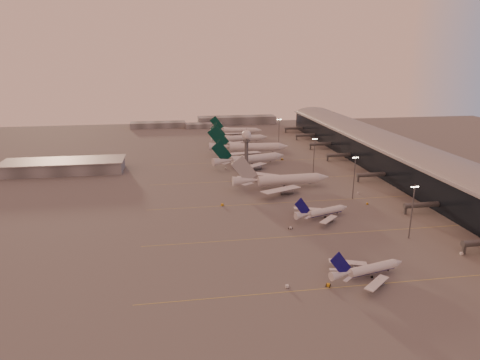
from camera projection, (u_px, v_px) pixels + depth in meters
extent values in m
plane|color=#5D5A5A|center=(283.00, 247.00, 182.68)|extent=(700.00, 700.00, 0.00)
cube|color=gold|center=(388.00, 283.00, 154.08)|extent=(180.00, 0.25, 0.02)
cube|color=gold|center=(341.00, 233.00, 196.67)|extent=(180.00, 0.25, 0.02)
cube|color=gold|center=(310.00, 201.00, 239.27)|extent=(180.00, 0.25, 0.02)
cube|color=gold|center=(289.00, 179.00, 281.86)|extent=(180.00, 0.25, 0.02)
cube|color=gold|center=(272.00, 161.00, 329.18)|extent=(180.00, 0.25, 0.02)
cube|color=black|center=(393.00, 158.00, 300.53)|extent=(36.00, 360.00, 18.00)
cylinder|color=gray|center=(394.00, 145.00, 297.97)|extent=(10.08, 360.00, 10.08)
cube|color=gray|center=(394.00, 145.00, 297.91)|extent=(40.00, 362.00, 0.80)
cube|color=#53565A|center=(464.00, 249.00, 175.89)|extent=(1.20, 1.20, 4.40)
cylinder|color=#53565A|center=(424.00, 205.00, 220.28)|extent=(22.00, 2.80, 2.80)
cube|color=#53565A|center=(405.00, 210.00, 219.43)|extent=(1.20, 1.20, 4.40)
cylinder|color=#53565A|center=(373.00, 175.00, 275.18)|extent=(22.00, 2.80, 2.80)
cube|color=#53565A|center=(358.00, 179.00, 274.32)|extent=(1.20, 1.20, 4.40)
cylinder|color=#53565A|center=(340.00, 155.00, 328.18)|extent=(22.00, 2.80, 2.80)
cube|color=#53565A|center=(327.00, 158.00, 327.33)|extent=(1.20, 1.20, 4.40)
cylinder|color=#53565A|center=(322.00, 144.00, 367.93)|extent=(22.00, 2.80, 2.80)
cube|color=#53565A|center=(310.00, 147.00, 367.08)|extent=(1.20, 1.20, 4.40)
cylinder|color=#53565A|center=(307.00, 135.00, 407.69)|extent=(22.00, 2.80, 2.80)
cube|color=#53565A|center=(297.00, 138.00, 406.83)|extent=(1.20, 1.20, 4.40)
cylinder|color=#53565A|center=(295.00, 128.00, 445.55)|extent=(22.00, 2.80, 2.80)
cube|color=#53565A|center=(286.00, 131.00, 444.69)|extent=(1.20, 1.20, 4.40)
cube|color=#5C5F63|center=(64.00, 167.00, 295.94)|extent=(80.00, 25.00, 8.00)
cube|color=gray|center=(63.00, 161.00, 294.74)|extent=(82.00, 27.00, 0.60)
cylinder|color=#53565A|center=(246.00, 157.00, 293.88)|extent=(2.60, 2.60, 22.00)
cylinder|color=#53565A|center=(246.00, 141.00, 290.60)|extent=(5.20, 5.20, 1.20)
sphere|color=silver|center=(246.00, 135.00, 289.49)|extent=(6.40, 6.40, 6.40)
cylinder|color=#53565A|center=(247.00, 129.00, 288.43)|extent=(0.16, 0.16, 2.00)
cylinder|color=#53565A|center=(412.00, 212.00, 187.87)|extent=(0.56, 0.56, 25.00)
cube|color=#53565A|center=(415.00, 186.00, 184.45)|extent=(3.60, 0.25, 0.25)
sphere|color=#FFEABF|center=(412.00, 187.00, 184.34)|extent=(0.56, 0.56, 0.56)
sphere|color=#FFEABF|center=(414.00, 187.00, 184.49)|extent=(0.56, 0.56, 0.56)
sphere|color=#FFEABF|center=(416.00, 187.00, 184.64)|extent=(0.56, 0.56, 0.56)
sphere|color=#FFEABF|center=(418.00, 187.00, 184.79)|extent=(0.56, 0.56, 0.56)
cylinder|color=#53565A|center=(354.00, 178.00, 239.48)|extent=(0.56, 0.56, 25.00)
cube|color=#53565A|center=(356.00, 157.00, 236.06)|extent=(3.60, 0.25, 0.25)
sphere|color=#FFEABF|center=(353.00, 158.00, 235.94)|extent=(0.56, 0.56, 0.56)
sphere|color=#FFEABF|center=(355.00, 158.00, 236.09)|extent=(0.56, 0.56, 0.56)
sphere|color=#FFEABF|center=(357.00, 158.00, 236.24)|extent=(0.56, 0.56, 0.56)
sphere|color=#FFEABF|center=(358.00, 158.00, 236.40)|extent=(0.56, 0.56, 0.56)
cylinder|color=#53565A|center=(314.00, 156.00, 290.78)|extent=(0.56, 0.56, 25.00)
cube|color=#53565A|center=(315.00, 138.00, 287.36)|extent=(3.60, 0.25, 0.25)
sphere|color=#FFEABF|center=(313.00, 139.00, 287.25)|extent=(0.56, 0.56, 0.56)
sphere|color=#FFEABF|center=(314.00, 139.00, 287.40)|extent=(0.56, 0.56, 0.56)
sphere|color=#FFEABF|center=(316.00, 139.00, 287.55)|extent=(0.56, 0.56, 0.56)
sphere|color=#FFEABF|center=(317.00, 139.00, 287.70)|extent=(0.56, 0.56, 0.56)
cylinder|color=#53565A|center=(279.00, 133.00, 375.66)|extent=(0.56, 0.56, 25.00)
cube|color=#53565A|center=(279.00, 119.00, 372.24)|extent=(3.60, 0.25, 0.25)
sphere|color=#FFEABF|center=(278.00, 119.00, 372.13)|extent=(0.56, 0.56, 0.56)
sphere|color=#FFEABF|center=(279.00, 119.00, 372.28)|extent=(0.56, 0.56, 0.56)
sphere|color=#FFEABF|center=(280.00, 119.00, 372.43)|extent=(0.56, 0.56, 0.56)
sphere|color=#FFEABF|center=(281.00, 119.00, 372.58)|extent=(0.56, 0.56, 0.56)
cube|color=#5C5F63|center=(158.00, 125.00, 475.65)|extent=(60.00, 18.00, 6.00)
cube|color=#5C5F63|center=(237.00, 120.00, 498.28)|extent=(90.00, 20.00, 9.00)
cube|color=#5C5F63|center=(204.00, 125.00, 473.88)|extent=(40.00, 15.00, 5.00)
cylinder|color=silver|center=(372.00, 269.00, 158.15)|extent=(20.08, 7.92, 3.38)
cylinder|color=#0F0B69|center=(372.00, 271.00, 158.37)|extent=(19.48, 6.90, 2.43)
cone|color=silver|center=(398.00, 264.00, 162.51)|extent=(4.52, 4.18, 3.38)
cone|color=silver|center=(341.00, 276.00, 152.85)|extent=(8.88, 5.23, 3.38)
cube|color=silver|center=(377.00, 284.00, 149.17)|extent=(12.96, 12.00, 1.06)
cylinder|color=gray|center=(378.00, 284.00, 152.24)|extent=(4.25, 3.03, 2.20)
cube|color=gray|center=(378.00, 282.00, 151.97)|extent=(0.31, 0.28, 1.35)
cube|color=silver|center=(348.00, 263.00, 163.89)|extent=(14.73, 6.81, 1.06)
cylinder|color=gray|center=(356.00, 268.00, 163.48)|extent=(4.25, 3.03, 2.20)
cube|color=gray|center=(356.00, 266.00, 163.21)|extent=(0.31, 0.28, 1.35)
cube|color=#0F0B69|center=(341.00, 265.00, 151.51)|extent=(9.09, 2.47, 10.07)
cube|color=silver|center=(347.00, 280.00, 149.44)|extent=(3.88, 3.55, 0.22)
cube|color=silver|center=(335.00, 271.00, 156.24)|extent=(4.06, 2.24, 0.22)
cylinder|color=black|center=(388.00, 271.00, 161.59)|extent=(0.44, 0.44, 0.89)
cylinder|color=black|center=(365.00, 273.00, 159.94)|extent=(1.05, 0.66, 0.98)
cylinder|color=black|center=(372.00, 278.00, 156.48)|extent=(1.05, 0.66, 0.98)
cylinder|color=silver|center=(326.00, 212.00, 215.18)|extent=(19.89, 9.53, 3.38)
cylinder|color=#0F0B69|center=(325.00, 213.00, 215.40)|extent=(19.22, 8.50, 2.43)
cone|color=silver|center=(344.00, 208.00, 220.45)|extent=(4.72, 4.43, 3.38)
cone|color=silver|center=(303.00, 216.00, 208.80)|extent=(8.97, 5.86, 3.38)
cube|color=silver|center=(328.00, 220.00, 206.13)|extent=(12.29, 12.72, 1.06)
cylinder|color=gray|center=(330.00, 221.00, 209.31)|extent=(4.34, 3.31, 2.20)
cube|color=gray|center=(330.00, 219.00, 209.04)|extent=(0.32, 0.30, 1.35)
cube|color=silver|center=(308.00, 210.00, 220.25)|extent=(14.71, 5.63, 1.06)
cylinder|color=gray|center=(314.00, 213.00, 220.09)|extent=(4.34, 3.31, 2.20)
cube|color=gray|center=(314.00, 211.00, 219.82)|extent=(0.32, 0.30, 1.35)
cube|color=#0F0B69|center=(302.00, 208.00, 207.42)|extent=(8.89, 3.25, 10.07)
cube|color=silver|center=(307.00, 218.00, 205.53)|extent=(3.75, 3.72, 0.22)
cube|color=silver|center=(298.00, 213.00, 212.05)|extent=(4.00, 1.93, 0.22)
cylinder|color=black|center=(337.00, 214.00, 219.20)|extent=(0.44, 0.44, 0.89)
cylinder|color=black|center=(320.00, 215.00, 216.78)|extent=(1.07, 0.73, 0.98)
cylinder|color=black|center=(325.00, 218.00, 213.46)|extent=(1.07, 0.73, 0.98)
cylinder|color=silver|center=(288.00, 181.00, 262.30)|extent=(37.83, 7.40, 5.88)
cylinder|color=silver|center=(288.00, 183.00, 262.68)|extent=(37.01, 5.73, 4.23)
cone|color=silver|center=(323.00, 179.00, 266.55)|extent=(7.51, 6.17, 5.88)
cone|color=silver|center=(246.00, 183.00, 257.04)|extent=(16.00, 6.51, 5.88)
cube|color=silver|center=(281.00, 191.00, 246.16)|extent=(26.47, 19.04, 1.75)
cylinder|color=gray|center=(287.00, 193.00, 251.17)|extent=(7.43, 4.11, 3.82)
cube|color=gray|center=(287.00, 191.00, 250.79)|extent=(0.29, 0.25, 2.35)
cube|color=silver|center=(267.00, 177.00, 275.55)|extent=(27.05, 17.34, 1.75)
cylinder|color=gray|center=(275.00, 181.00, 273.62)|extent=(7.43, 4.11, 3.82)
cube|color=gray|center=(275.00, 179.00, 273.23)|extent=(0.29, 0.25, 2.35)
cube|color=#A0A3A8|center=(244.00, 172.00, 254.91)|extent=(16.29, 0.99, 17.45)
cube|color=silver|center=(248.00, 186.00, 250.09)|extent=(7.70, 5.86, 0.24)
cube|color=silver|center=(243.00, 179.00, 263.78)|extent=(7.76, 5.42, 0.24)
cylinder|color=black|center=(310.00, 185.00, 266.03)|extent=(0.47, 0.47, 0.95)
cylinder|color=black|center=(282.00, 186.00, 264.70)|extent=(1.06, 0.52, 1.04)
cylinder|color=black|center=(284.00, 188.00, 260.78)|extent=(1.06, 0.52, 1.04)
cylinder|color=silver|center=(254.00, 160.00, 314.34)|extent=(35.86, 15.64, 5.76)
cylinder|color=silver|center=(254.00, 162.00, 314.71)|extent=(34.71, 13.90, 4.14)
cone|color=silver|center=(279.00, 157.00, 323.14)|extent=(8.26, 7.48, 5.76)
cone|color=silver|center=(223.00, 163.00, 303.67)|extent=(15.98, 9.77, 5.76)
cube|color=silver|center=(253.00, 167.00, 298.01)|extent=(22.69, 22.44, 1.70)
cylinder|color=gray|center=(256.00, 169.00, 303.56)|extent=(7.69, 5.55, 3.74)
cube|color=gray|center=(256.00, 167.00, 303.17)|extent=(0.36, 0.32, 2.30)
cube|color=silver|center=(235.00, 158.00, 323.98)|extent=(26.59, 11.06, 1.70)
cylinder|color=gray|center=(242.00, 162.00, 323.39)|extent=(7.69, 5.55, 3.74)
cube|color=gray|center=(242.00, 160.00, 323.00)|extent=(0.36, 0.32, 2.30)
cube|color=#042F28|center=(222.00, 153.00, 301.40)|extent=(15.28, 4.83, 17.03)
cube|color=silver|center=(226.00, 165.00, 297.55)|extent=(6.84, 6.58, 0.25)
cube|color=silver|center=(219.00, 160.00, 309.50)|extent=(7.24, 3.70, 0.25)
cylinder|color=black|center=(270.00, 163.00, 320.97)|extent=(0.50, 0.50, 0.99)
cylinder|color=black|center=(250.00, 164.00, 316.05)|extent=(1.19, 0.79, 1.09)
cylinder|color=black|center=(252.00, 166.00, 312.27)|extent=(1.19, 0.79, 1.09)
cylinder|color=silver|center=(254.00, 148.00, 350.07)|extent=(40.51, 10.19, 6.47)
cylinder|color=silver|center=(254.00, 150.00, 350.49)|extent=(39.55, 8.32, 4.65)
cone|color=silver|center=(283.00, 148.00, 351.55)|extent=(8.33, 7.16, 6.47)
cone|color=silver|center=(219.00, 148.00, 348.09)|extent=(17.34, 8.01, 6.47)
cube|color=silver|center=(244.00, 155.00, 333.66)|extent=(29.46, 17.42, 1.91)
cylinder|color=gray|center=(249.00, 157.00, 338.53)|extent=(8.12, 4.91, 4.20)
cube|color=gray|center=(249.00, 155.00, 338.10)|extent=(0.36, 0.31, 2.59)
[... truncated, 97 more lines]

